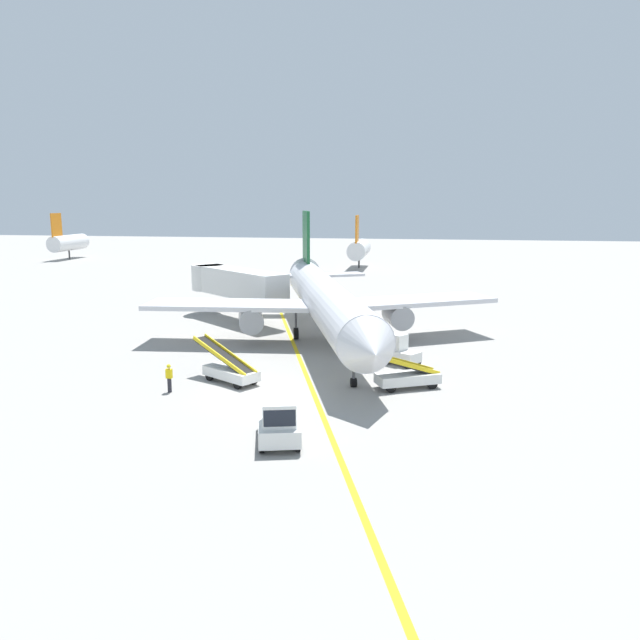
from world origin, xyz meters
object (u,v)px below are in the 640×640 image
object	(u,v)px
baggage_tug_near_wing	(401,351)
safety_cone_nose_left	(371,346)
belt_loader_aft_hold	(406,375)
airliner	(325,300)
jet_bridge	(231,282)
safety_cone_nose_right	(404,344)
ground_crew_marshaller	(169,377)
pushback_tug	(279,423)
belt_loader_forward_hold	(230,370)

from	to	relation	value
baggage_tug_near_wing	safety_cone_nose_left	distance (m)	4.75
baggage_tug_near_wing	belt_loader_aft_hold	world-z (taller)	belt_loader_aft_hold
airliner	jet_bridge	bearing A→B (deg)	141.11
safety_cone_nose_left	safety_cone_nose_right	bearing A→B (deg)	29.82
jet_bridge	baggage_tug_near_wing	size ratio (longest dim) A/B	4.20
airliner	belt_loader_aft_hold	bearing A→B (deg)	-59.11
baggage_tug_near_wing	safety_cone_nose_left	bearing A→B (deg)	120.58
jet_bridge	baggage_tug_near_wing	bearing A→B (deg)	-40.47
belt_loader_aft_hold	ground_crew_marshaller	size ratio (longest dim) A/B	2.98
pushback_tug	ground_crew_marshaller	xyz separation A→B (m)	(-8.17, 6.52, -0.08)
pushback_tug	ground_crew_marshaller	bearing A→B (deg)	141.42
pushback_tug	baggage_tug_near_wing	size ratio (longest dim) A/B	1.46
ground_crew_marshaller	safety_cone_nose_right	size ratio (longest dim) A/B	3.86
belt_loader_forward_hold	safety_cone_nose_right	bearing A→B (deg)	47.91
belt_loader_aft_hold	safety_cone_nose_right	bearing A→B (deg)	92.49
airliner	belt_loader_aft_hold	distance (m)	13.29
safety_cone_nose_right	pushback_tug	bearing A→B (deg)	-103.79
ground_crew_marshaller	belt_loader_forward_hold	bearing A→B (deg)	41.96
belt_loader_forward_hold	safety_cone_nose_left	bearing A→B (deg)	51.85
pushback_tug	safety_cone_nose_left	distance (m)	19.34
pushback_tug	safety_cone_nose_left	size ratio (longest dim) A/B	9.00
belt_loader_aft_hold	jet_bridge	bearing A→B (deg)	131.08
airliner	belt_loader_aft_hold	xyz separation A→B (m)	(6.68, -11.17, -2.64)
baggage_tug_near_wing	belt_loader_aft_hold	size ratio (longest dim) A/B	0.54
safety_cone_nose_left	safety_cone_nose_right	world-z (taller)	same
pushback_tug	baggage_tug_near_wing	xyz separation A→B (m)	(4.98, 15.10, -0.07)
belt_loader_aft_hold	safety_cone_nose_left	world-z (taller)	belt_loader_aft_hold
jet_bridge	pushback_tug	bearing A→B (deg)	-68.52
pushback_tug	safety_cone_nose_right	distance (m)	21.18
pushback_tug	baggage_tug_near_wing	distance (m)	15.90
belt_loader_aft_hold	safety_cone_nose_left	size ratio (longest dim) A/B	11.49
airliner	belt_loader_aft_hold	size ratio (longest dim) A/B	6.83
jet_bridge	ground_crew_marshaller	size ratio (longest dim) A/B	6.69
ground_crew_marshaller	safety_cone_nose_left	xyz separation A→B (m)	(10.76, 12.63, -0.69)
baggage_tug_near_wing	belt_loader_forward_hold	bearing A→B (deg)	-149.72
airliner	belt_loader_aft_hold	world-z (taller)	airliner
belt_loader_forward_hold	belt_loader_aft_hold	world-z (taller)	same
belt_loader_aft_hold	baggage_tug_near_wing	bearing A→B (deg)	95.61
airliner	pushback_tug	bearing A→B (deg)	-86.79
belt_loader_aft_hold	safety_cone_nose_right	world-z (taller)	belt_loader_aft_hold
belt_loader_forward_hold	safety_cone_nose_right	xyz separation A→B (m)	(10.35, 11.46, -0.56)
jet_bridge	pushback_tug	distance (m)	31.42
ground_crew_marshaller	safety_cone_nose_left	world-z (taller)	ground_crew_marshaller
pushback_tug	baggage_tug_near_wing	bearing A→B (deg)	71.74
belt_loader_forward_hold	belt_loader_aft_hold	size ratio (longest dim) A/B	0.97
pushback_tug	jet_bridge	bearing A→B (deg)	111.48
pushback_tug	belt_loader_forward_hold	bearing A→B (deg)	120.25
belt_loader_forward_hold	ground_crew_marshaller	size ratio (longest dim) A/B	2.88
belt_loader_forward_hold	belt_loader_aft_hold	bearing A→B (deg)	2.97
jet_bridge	baggage_tug_near_wing	world-z (taller)	jet_bridge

